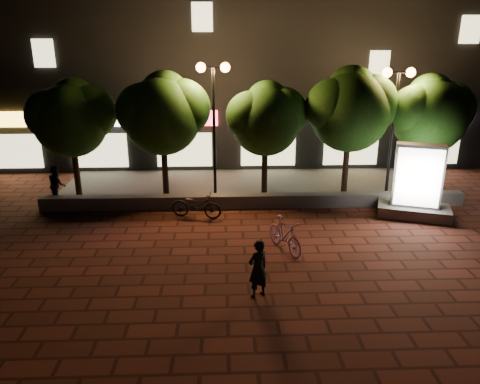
{
  "coord_description": "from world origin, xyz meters",
  "views": [
    {
      "loc": [
        -1.17,
        -11.98,
        5.98
      ],
      "look_at": [
        -0.65,
        1.5,
        1.45
      ],
      "focal_mm": 33.55,
      "sensor_mm": 36.0,
      "label": 1
    }
  ],
  "objects_px": {
    "tree_far_right": "(431,112)",
    "pedestrian": "(57,184)",
    "tree_left": "(163,111)",
    "street_lamp_right": "(396,99)",
    "ad_kiosk": "(416,188)",
    "tree_far_left": "(72,116)",
    "street_lamp_left": "(214,96)",
    "rider": "(258,269)",
    "scooter_parked": "(196,205)",
    "tree_mid": "(267,116)",
    "scooter_pink": "(285,235)",
    "tree_right": "(351,107)"
  },
  "relations": [
    {
      "from": "tree_far_left",
      "to": "scooter_parked",
      "type": "height_order",
      "value": "tree_far_left"
    },
    {
      "from": "tree_mid",
      "to": "tree_far_left",
      "type": "bearing_deg",
      "value": 180.0
    },
    {
      "from": "tree_right",
      "to": "street_lamp_left",
      "type": "xyz_separation_m",
      "value": [
        -5.36,
        -0.26,
        0.46
      ]
    },
    {
      "from": "street_lamp_right",
      "to": "ad_kiosk",
      "type": "relative_size",
      "value": 1.83
    },
    {
      "from": "tree_right",
      "to": "scooter_pink",
      "type": "height_order",
      "value": "tree_right"
    },
    {
      "from": "tree_far_right",
      "to": "street_lamp_right",
      "type": "height_order",
      "value": "street_lamp_right"
    },
    {
      "from": "tree_far_left",
      "to": "tree_mid",
      "type": "height_order",
      "value": "tree_far_left"
    },
    {
      "from": "street_lamp_left",
      "to": "tree_far_right",
      "type": "bearing_deg",
      "value": 1.76
    },
    {
      "from": "tree_far_left",
      "to": "tree_mid",
      "type": "distance_m",
      "value": 7.5
    },
    {
      "from": "street_lamp_left",
      "to": "scooter_parked",
      "type": "distance_m",
      "value": 4.23
    },
    {
      "from": "tree_left",
      "to": "rider",
      "type": "relative_size",
      "value": 3.25
    },
    {
      "from": "tree_far_left",
      "to": "tree_right",
      "type": "distance_m",
      "value": 10.81
    },
    {
      "from": "tree_left",
      "to": "tree_right",
      "type": "distance_m",
      "value": 7.3
    },
    {
      "from": "tree_far_right",
      "to": "rider",
      "type": "relative_size",
      "value": 3.16
    },
    {
      "from": "tree_far_right",
      "to": "pedestrian",
      "type": "bearing_deg",
      "value": -176.21
    },
    {
      "from": "street_lamp_left",
      "to": "pedestrian",
      "type": "bearing_deg",
      "value": -173.33
    },
    {
      "from": "street_lamp_right",
      "to": "rider",
      "type": "bearing_deg",
      "value": -128.01
    },
    {
      "from": "tree_right",
      "to": "scooter_parked",
      "type": "bearing_deg",
      "value": -157.66
    },
    {
      "from": "tree_mid",
      "to": "pedestrian",
      "type": "distance_m",
      "value": 8.44
    },
    {
      "from": "tree_left",
      "to": "tree_mid",
      "type": "bearing_deg",
      "value": -0.0
    },
    {
      "from": "tree_far_left",
      "to": "street_lamp_left",
      "type": "height_order",
      "value": "street_lamp_left"
    },
    {
      "from": "street_lamp_left",
      "to": "ad_kiosk",
      "type": "distance_m",
      "value": 8.09
    },
    {
      "from": "street_lamp_right",
      "to": "ad_kiosk",
      "type": "xyz_separation_m",
      "value": [
        0.14,
        -2.4,
        -2.82
      ]
    },
    {
      "from": "scooter_pink",
      "to": "ad_kiosk",
      "type": "bearing_deg",
      "value": 2.7
    },
    {
      "from": "scooter_parked",
      "to": "tree_far_left",
      "type": "bearing_deg",
      "value": 77.18
    },
    {
      "from": "tree_far_left",
      "to": "rider",
      "type": "distance_m",
      "value": 10.49
    },
    {
      "from": "scooter_pink",
      "to": "tree_far_right",
      "type": "bearing_deg",
      "value": 14.56
    },
    {
      "from": "rider",
      "to": "pedestrian",
      "type": "bearing_deg",
      "value": -74.7
    },
    {
      "from": "scooter_parked",
      "to": "tree_right",
      "type": "bearing_deg",
      "value": -53.37
    },
    {
      "from": "tree_far_right",
      "to": "rider",
      "type": "distance_m",
      "value": 11.04
    },
    {
      "from": "ad_kiosk",
      "to": "scooter_parked",
      "type": "relative_size",
      "value": 1.5
    },
    {
      "from": "scooter_parked",
      "to": "pedestrian",
      "type": "bearing_deg",
      "value": 88.63
    },
    {
      "from": "tree_right",
      "to": "tree_far_left",
      "type": "bearing_deg",
      "value": -180.0
    },
    {
      "from": "tree_mid",
      "to": "ad_kiosk",
      "type": "xyz_separation_m",
      "value": [
        5.09,
        -2.66,
        -2.14
      ]
    },
    {
      "from": "tree_left",
      "to": "tree_far_left",
      "type": "bearing_deg",
      "value": -180.0
    },
    {
      "from": "tree_left",
      "to": "scooter_pink",
      "type": "relative_size",
      "value": 2.82
    },
    {
      "from": "pedestrian",
      "to": "rider",
      "type": "bearing_deg",
      "value": -162.18
    },
    {
      "from": "street_lamp_right",
      "to": "scooter_pink",
      "type": "relative_size",
      "value": 2.87
    },
    {
      "from": "scooter_parked",
      "to": "street_lamp_right",
      "type": "bearing_deg",
      "value": -59.63
    },
    {
      "from": "tree_right",
      "to": "tree_far_right",
      "type": "distance_m",
      "value": 3.2
    },
    {
      "from": "rider",
      "to": "tree_far_right",
      "type": "bearing_deg",
      "value": -164.77
    },
    {
      "from": "tree_right",
      "to": "scooter_parked",
      "type": "relative_size",
      "value": 2.79
    },
    {
      "from": "tree_far_right",
      "to": "tree_mid",
      "type": "bearing_deg",
      "value": -180.0
    },
    {
      "from": "pedestrian",
      "to": "street_lamp_right",
      "type": "bearing_deg",
      "value": -115.47
    },
    {
      "from": "street_lamp_left",
      "to": "rider",
      "type": "relative_size",
      "value": 3.44
    },
    {
      "from": "tree_left",
      "to": "tree_far_right",
      "type": "bearing_deg",
      "value": -0.0
    },
    {
      "from": "tree_left",
      "to": "tree_mid",
      "type": "relative_size",
      "value": 1.09
    },
    {
      "from": "ad_kiosk",
      "to": "street_lamp_left",
      "type": "bearing_deg",
      "value": 161.43
    },
    {
      "from": "ad_kiosk",
      "to": "rider",
      "type": "xyz_separation_m",
      "value": [
        -6.0,
        -5.09,
        -0.32
      ]
    },
    {
      "from": "scooter_pink",
      "to": "scooter_parked",
      "type": "relative_size",
      "value": 0.95
    }
  ]
}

